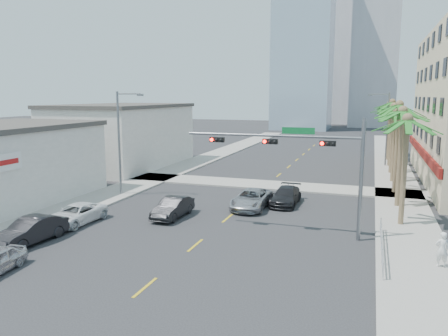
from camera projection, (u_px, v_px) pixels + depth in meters
name	position (u px, v px, depth m)	size (l,w,h in m)	color
ground	(165.00, 271.00, 21.81)	(260.00, 260.00, 0.00)	#262628
sidewalk_right	(400.00, 199.00, 36.67)	(4.00, 120.00, 0.15)	gray
sidewalk_left	(146.00, 181.00, 44.28)	(4.00, 120.00, 0.15)	gray
sidewalk_cross	(266.00, 185.00, 42.34)	(80.00, 4.00, 0.15)	gray
building_left_far	(123.00, 137.00, 53.55)	(11.00, 18.00, 7.20)	beige
tower_far_left	(304.00, 33.00, 109.10)	(14.00, 14.00, 48.00)	#99B2C6
tower_far_right	(377.00, 14.00, 116.72)	(12.00, 12.00, 60.00)	#ADADB2
tower_far_center	(334.00, 55.00, 136.02)	(16.00, 16.00, 42.00)	#ADADB2
traffic_signal_mast	(307.00, 155.00, 26.57)	(11.12, 0.54, 7.20)	slate
palm_tree_0	(408.00, 120.00, 28.17)	(4.80, 4.80, 7.80)	brown
palm_tree_1	(403.00, 112.00, 32.96)	(4.80, 4.80, 8.16)	brown
palm_tree_2	(400.00, 106.00, 37.76)	(4.80, 4.80, 8.52)	brown
palm_tree_3	(396.00, 112.00, 42.73)	(4.80, 4.80, 7.80)	brown
palm_tree_4	(394.00, 107.00, 47.53)	(4.80, 4.80, 8.16)	brown
palm_tree_5	(392.00, 103.00, 52.33)	(4.80, 4.80, 8.52)	brown
palm_tree_6	(391.00, 107.00, 57.30)	(4.80, 4.80, 7.80)	brown
palm_tree_7	(389.00, 104.00, 62.10)	(4.80, 4.80, 8.16)	brown
streetlight_left	(121.00, 138.00, 37.54)	(2.55, 0.25, 9.00)	slate
streetlight_right	(386.00, 125.00, 52.97)	(2.55, 0.25, 9.00)	slate
guardrail	(382.00, 242.00, 24.04)	(0.08, 8.08, 1.00)	silver
car_parked_mid	(31.00, 231.00, 25.86)	(1.61, 4.61, 1.52)	black
car_parked_far	(76.00, 214.00, 29.76)	(2.20, 4.77, 1.33)	white
car_lane_left	(173.00, 208.00, 31.30)	(1.52, 4.36, 1.44)	black
car_lane_center	(251.00, 199.00, 33.82)	(2.43, 5.28, 1.47)	#ACACB1
car_lane_right	(286.00, 196.00, 34.99)	(1.95, 4.80, 1.39)	black
pedestrian	(442.00, 249.00, 21.87)	(0.66, 0.43, 1.81)	white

